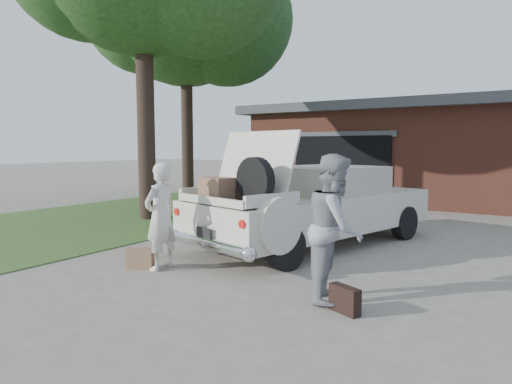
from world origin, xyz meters
The scene contains 9 objects.
ground centered at (0.00, 0.00, 0.00)m, with size 90.00×90.00×0.00m, color gray.
grass_strip centered at (-5.50, 3.00, 0.01)m, with size 6.00×16.00×0.02m, color #2D4C1E.
house centered at (0.98, 11.47, 1.67)m, with size 12.80×7.80×3.30m.
tree_back centered at (-7.42, 7.42, 7.00)m, with size 7.37×6.41×10.52m.
sedan centered at (0.42, 1.96, 0.77)m, with size 3.25×5.54×2.12m.
woman_left centered at (-0.76, -0.87, 0.81)m, with size 0.59×0.39×1.63m, color beige.
woman_right centered at (1.99, -0.73, 0.89)m, with size 0.86×0.67×1.78m, color gray.
suitcase_left centered at (-1.05, -1.03, 0.16)m, with size 0.41×0.13×0.32m, color #8C6247.
suitcase_right centered at (2.28, -1.09, 0.15)m, with size 0.40×0.13×0.31m, color black.
Camera 1 is at (4.13, -5.80, 1.86)m, focal length 32.00 mm.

